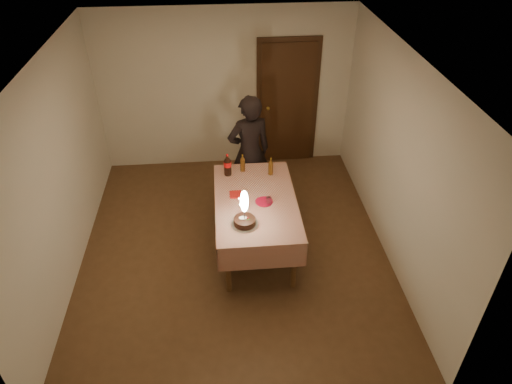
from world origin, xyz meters
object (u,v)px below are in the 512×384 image
(red_plate, at_px, (264,202))
(red_cup, at_px, (244,200))
(clear_cup, at_px, (269,201))
(dining_table, at_px, (256,206))
(birthday_cake, at_px, (245,216))
(amber_bottle_right, at_px, (271,167))
(photographer, at_px, (249,152))
(cola_bottle, at_px, (228,165))
(amber_bottle_left, at_px, (243,163))

(red_plate, relative_size, red_cup, 2.20)
(clear_cup, bearing_deg, dining_table, 149.76)
(dining_table, xyz_separation_m, birthday_cake, (-0.17, -0.46, 0.23))
(red_cup, relative_size, clear_cup, 1.11)
(amber_bottle_right, bearing_deg, photographer, 117.77)
(red_plate, relative_size, clear_cup, 2.44)
(dining_table, height_order, clear_cup, clear_cup)
(cola_bottle, bearing_deg, photographer, 53.30)
(cola_bottle, xyz_separation_m, amber_bottle_left, (0.21, 0.08, -0.03))
(red_cup, distance_m, clear_cup, 0.31)
(birthday_cake, relative_size, red_plate, 2.17)
(dining_table, distance_m, clear_cup, 0.23)
(clear_cup, height_order, cola_bottle, cola_bottle)
(red_plate, distance_m, red_cup, 0.26)
(dining_table, distance_m, amber_bottle_right, 0.66)
(birthday_cake, bearing_deg, clear_cup, 49.13)
(dining_table, bearing_deg, photographer, 89.93)
(clear_cup, xyz_separation_m, amber_bottle_right, (0.10, 0.65, 0.07))
(dining_table, relative_size, red_plate, 7.82)
(red_cup, height_order, amber_bottle_right, amber_bottle_right)
(dining_table, height_order, red_plate, red_plate)
(clear_cup, bearing_deg, red_plate, 146.94)
(red_cup, relative_size, amber_bottle_right, 0.39)
(birthday_cake, distance_m, cola_bottle, 1.08)
(amber_bottle_right, bearing_deg, red_cup, -123.27)
(photographer, bearing_deg, red_plate, -84.88)
(clear_cup, relative_size, cola_bottle, 0.28)
(dining_table, bearing_deg, birthday_cake, -110.09)
(dining_table, relative_size, amber_bottle_left, 6.75)
(clear_cup, bearing_deg, photographer, 97.67)
(birthday_cake, relative_size, red_cup, 4.77)
(birthday_cake, height_order, amber_bottle_right, birthday_cake)
(amber_bottle_left, height_order, photographer, photographer)
(red_cup, xyz_separation_m, amber_bottle_left, (0.03, 0.74, 0.07))
(birthday_cake, xyz_separation_m, cola_bottle, (-0.15, 1.07, 0.03))
(red_plate, height_order, amber_bottle_right, amber_bottle_right)
(amber_bottle_left, xyz_separation_m, photographer, (0.12, 0.36, -0.04))
(birthday_cake, distance_m, photographer, 1.51)
(birthday_cake, bearing_deg, red_plate, 56.65)
(birthday_cake, xyz_separation_m, photographer, (0.17, 1.50, -0.05))
(red_plate, height_order, cola_bottle, cola_bottle)
(red_plate, xyz_separation_m, amber_bottle_left, (-0.22, 0.74, 0.11))
(cola_bottle, xyz_separation_m, photographer, (0.33, 0.44, -0.08))
(red_plate, bearing_deg, clear_cup, -33.06)
(red_cup, relative_size, cola_bottle, 0.31)
(birthday_cake, bearing_deg, amber_bottle_left, 87.40)
(dining_table, xyz_separation_m, clear_cup, (0.15, -0.09, 0.15))
(cola_bottle, xyz_separation_m, amber_bottle_right, (0.58, -0.04, -0.03))
(red_plate, xyz_separation_m, amber_bottle_right, (0.15, 0.62, 0.11))
(clear_cup, distance_m, photographer, 1.14)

